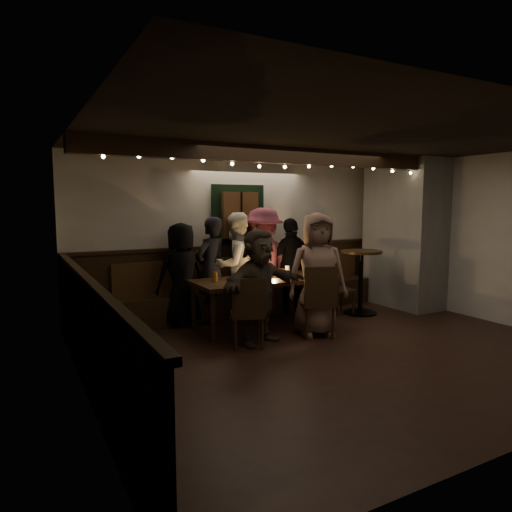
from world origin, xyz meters
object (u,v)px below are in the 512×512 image
person_e (291,265)px  chair_near_right (319,297)px  high_top (361,274)px  chair_near_left (248,309)px  person_a (181,274)px  chair_end (336,285)px  dining_table (262,283)px  person_d (263,262)px  person_c (236,266)px  person_g (317,274)px  person_b (211,269)px  person_f (259,286)px

person_e → chair_near_right: bearing=68.0°
chair_near_right → high_top: (1.46, 0.81, 0.11)m
chair_near_left → person_a: person_a is taller
chair_end → person_e: 0.81m
dining_table → person_d: bearing=59.8°
dining_table → high_top: (1.86, -0.04, 0.00)m
chair_near_left → dining_table: bearing=50.9°
dining_table → person_c: size_ratio=1.21×
person_a → person_e: size_ratio=0.97×
person_e → person_g: size_ratio=0.93×
person_b → person_d: size_ratio=0.92×
person_a → person_e: (1.92, -0.06, 0.02)m
chair_near_right → person_a: 2.10m
chair_near_right → person_g: 0.34m
person_b → person_d: 0.91m
chair_near_right → person_f: person_f is taller
chair_near_left → person_d: size_ratio=0.52×
person_c → person_f: (-0.32, -1.37, -0.09)m
chair_end → person_d: 1.26m
high_top → person_c: bearing=159.2°
chair_end → dining_table: bearing=-176.0°
dining_table → person_c: 0.74m
chair_near_left → person_f: person_f is taller
person_d → person_f: (-0.81, -1.33, -0.12)m
person_d → person_f: bearing=35.2°
chair_near_right → person_g: person_g is taller
person_f → person_g: (0.90, -0.04, 0.10)m
chair_near_left → person_f: bearing=31.8°
person_d → person_b: bearing=-26.6°
chair_near_right → person_a: size_ratio=0.64×
person_d → person_e: size_ratio=1.11×
high_top → person_f: person_f is taller
high_top → person_e: person_e is taller
chair_near_right → person_b: person_b is taller
dining_table → person_d: (0.39, 0.66, 0.22)m
person_a → person_b: (0.49, 0.02, 0.04)m
dining_table → person_b: person_b is taller
chair_near_right → person_b: size_ratio=0.61×
person_a → person_c: 0.92m
high_top → person_g: person_g is taller
person_e → chair_near_left: bearing=39.5°
person_b → person_a: bearing=-22.1°
person_c → dining_table: bearing=85.6°
chair_near_right → person_g: (0.07, 0.14, 0.30)m
person_b → person_e: size_ratio=1.02×
dining_table → chair_near_right: 0.94m
person_d → person_g: bearing=70.3°
person_b → person_f: bearing=69.2°
chair_near_left → person_c: bearing=69.8°
person_b → person_c: 0.42m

